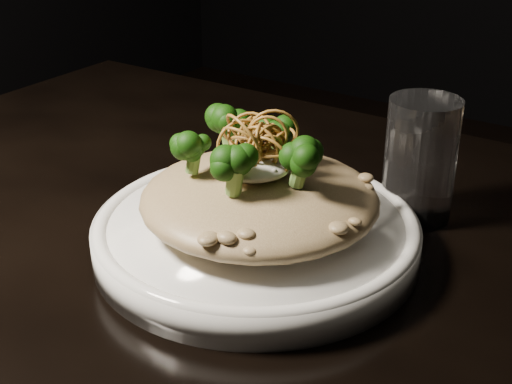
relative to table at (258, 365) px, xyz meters
The scene contains 7 objects.
table is the anchor object (origin of this frame).
plate 0.11m from the table, 125.09° to the left, with size 0.27×0.27×0.03m, color white.
risotto 0.14m from the table, 121.55° to the left, with size 0.20×0.20×0.04m, color brown.
broccoli 0.19m from the table, 129.54° to the left, with size 0.13×0.13×0.05m, color black, non-canonical shape.
cheese 0.17m from the table, 126.93° to the left, with size 0.06×0.06×0.02m, color white.
shallots 0.20m from the table, 121.85° to the left, with size 0.06×0.06×0.04m, color brown, non-canonical shape.
drinking_glass 0.23m from the table, 70.92° to the left, with size 0.06×0.06×0.11m, color silver.
Camera 1 is at (0.26, -0.39, 1.06)m, focal length 50.00 mm.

